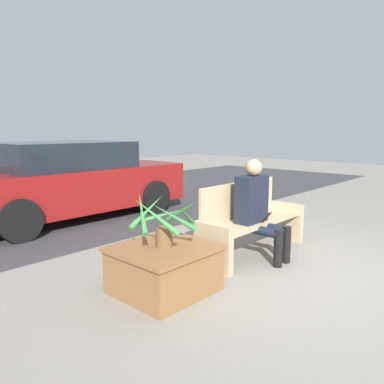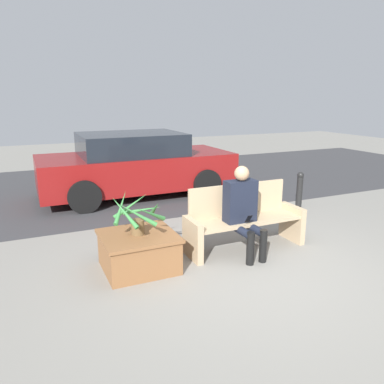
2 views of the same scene
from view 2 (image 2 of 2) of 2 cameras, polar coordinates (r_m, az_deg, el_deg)
name	(u,v)px [view 2 (image 2 of 2)]	position (r m, az deg, el deg)	size (l,w,h in m)	color
ground_plane	(254,269)	(4.97, 9.41, -11.56)	(30.00, 30.00, 0.00)	gray
road_surface	(137,183)	(9.66, -8.45, 1.31)	(20.00, 6.00, 0.01)	#38383A
bench	(243,219)	(5.49, 7.84, -4.14)	(1.77, 0.52, 0.92)	tan
person_seated	(243,207)	(5.20, 7.78, -2.27)	(0.44, 0.61, 1.24)	black
planter_box	(139,250)	(4.88, -8.13, -8.76)	(0.93, 0.87, 0.47)	brown
potted_plant	(138,215)	(4.72, -8.30, -3.53)	(0.69, 0.73, 0.53)	brown
parked_car	(135,165)	(8.40, -8.61, 4.13)	(4.17, 1.98, 1.39)	maroon
bollard_post	(300,189)	(7.63, 16.07, 0.39)	(0.13, 0.13, 0.74)	black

